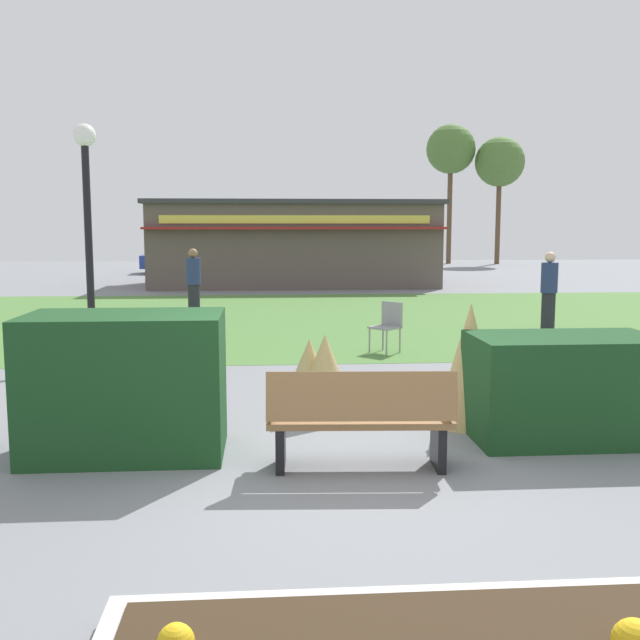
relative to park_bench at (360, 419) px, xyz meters
The scene contains 17 objects.
ground_plane 0.57m from the park_bench, 166.31° to the right, with size 80.00×80.00×0.00m, color slate.
lawn_patch 11.17m from the park_bench, 91.54° to the left, with size 36.00×12.00×0.01m, color #4C7A38.
park_bench is the anchor object (origin of this frame).
hedge_left 2.33m from the park_bench, 163.29° to the left, with size 1.89×1.10×1.39m, color #19421E.
hedge_right 2.41m from the park_bench, 20.43° to the left, with size 1.92×1.10×1.10m, color #19421E.
ornamental_grass_behind_left 2.03m from the park_bench, 45.56° to the left, with size 0.77×0.77×1.38m, color tan.
ornamental_grass_behind_right 2.06m from the park_bench, 99.68° to the left, with size 0.77×0.77×0.91m, color tan.
ornamental_grass_behind_center 1.86m from the park_bench, 95.42° to the left, with size 0.78×0.78×0.99m, color tan.
lamppost_mid 7.06m from the park_bench, 123.03° to the left, with size 0.36×0.36×3.83m.
food_kiosk 21.15m from the park_bench, 89.47° to the left, with size 10.57×5.21×3.12m.
cafe_chair_west 6.37m from the park_bench, 78.26° to the left, with size 0.62×0.62×0.89m.
person_strolling 11.22m from the park_bench, 103.11° to the left, with size 0.34×0.34×1.69m.
person_standing 9.64m from the park_bench, 58.84° to the left, with size 0.34×0.34×1.69m.
parked_car_west_slot 28.65m from the park_bench, 99.13° to the left, with size 4.29×2.23×1.20m.
parked_car_center_slot 28.30m from the park_bench, 88.72° to the left, with size 4.33×2.31×1.20m.
tree_left_bg 37.71m from the park_bench, 70.46° to the left, with size 2.80×2.80×7.20m.
tree_right_bg 37.59m from the park_bench, 74.70° to the left, with size 2.80×2.80×7.95m.
Camera 1 is at (-0.55, -6.40, 2.24)m, focal length 41.25 mm.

